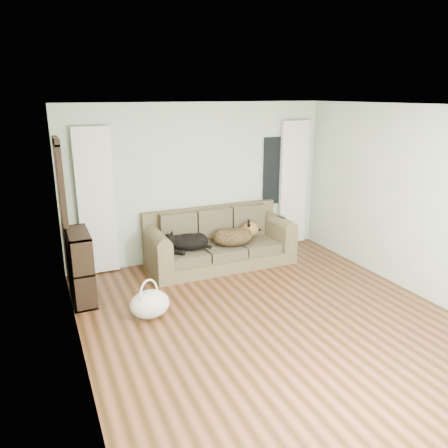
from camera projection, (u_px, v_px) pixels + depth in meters
name	position (u px, v px, depth m)	size (l,w,h in m)	color
floor	(272.00, 320.00, 5.47)	(5.00, 5.00, 0.00)	#38220E
ceiling	(279.00, 106.00, 4.72)	(5.00, 5.00, 0.00)	white
wall_back	(199.00, 182.00, 7.29)	(4.50, 0.04, 2.60)	beige
wall_left	(74.00, 247.00, 4.22)	(0.04, 5.00, 2.60)	beige
wall_right	(418.00, 202.00, 5.97)	(0.04, 5.00, 2.60)	beige
curtain_left	(96.00, 202.00, 6.60)	(0.55, 0.08, 2.25)	silver
curtain_right	(293.00, 184.00, 7.96)	(0.55, 0.08, 2.25)	silver
window_pane	(276.00, 171.00, 7.79)	(0.50, 0.03, 1.20)	black
door_casing	(64.00, 218.00, 6.11)	(0.07, 0.60, 2.10)	black
sofa	(221.00, 239.00, 7.13)	(2.37, 1.02, 0.97)	brown
dog_black_lab	(187.00, 242.00, 6.88)	(0.61, 0.42, 0.26)	black
dog_shepherd	(235.00, 236.00, 7.13)	(0.68, 0.48, 0.30)	black
tv_remote	(281.00, 217.00, 7.36)	(0.05, 0.18, 0.02)	black
tote_bag	(150.00, 306.00, 5.50)	(0.50, 0.39, 0.36)	silver
bookshelf	(80.00, 266.00, 5.88)	(0.29, 0.78, 0.98)	black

